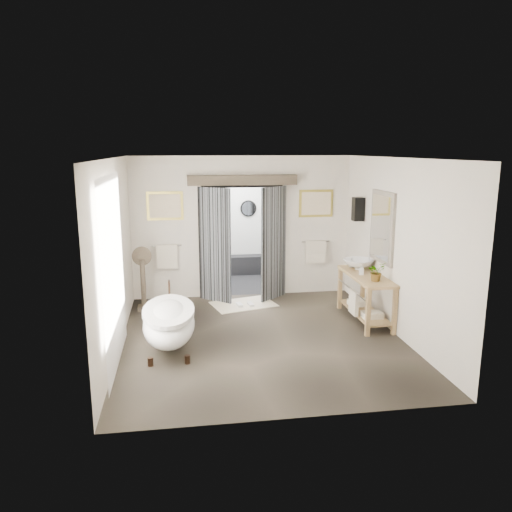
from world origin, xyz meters
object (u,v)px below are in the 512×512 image
rug (244,304)px  basin (358,264)px  clawfoot_tub (169,322)px  vanity (364,294)px

rug → basin: basin is taller
basin → clawfoot_tub: bearing=-164.9°
clawfoot_tub → rug: (1.41, 2.01, -0.42)m
clawfoot_tub → vanity: size_ratio=1.11×
rug → basin: 2.40m
clawfoot_tub → vanity: (3.43, 0.74, 0.08)m
rug → vanity: bearing=-32.1°
clawfoot_tub → vanity: bearing=12.3°
vanity → rug: size_ratio=1.33×
vanity → rug: bearing=147.9°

